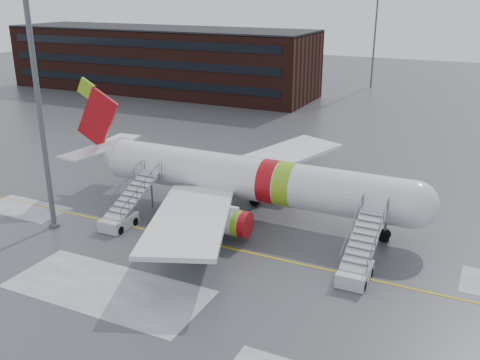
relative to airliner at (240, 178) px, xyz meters
The scene contains 8 objects.
ground 7.50m from the airliner, 58.08° to the right, with size 260.00×260.00×0.00m, color #494C4F.
airliner is the anchor object (origin of this frame).
airstair_fwd 14.18m from the airliner, 27.87° to the right, with size 2.05×7.70×3.48m.
airstair_aft 10.57m from the airliner, 140.63° to the right, with size 2.05×7.70×3.48m.
pushback_tug 8.35m from the airliner, 94.84° to the right, with size 3.13×2.52×1.68m.
light_mast_near 18.43m from the airliner, 143.89° to the right, with size 1.20×1.20×23.47m.
terminal_building 64.49m from the airliner, 130.06° to the left, with size 62.00×16.11×12.30m.
light_mast_far_n 73.21m from the airliner, 93.53° to the left, with size 1.20×1.20×24.25m.
Camera 1 is at (15.85, -34.61, 19.16)m, focal length 40.00 mm.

